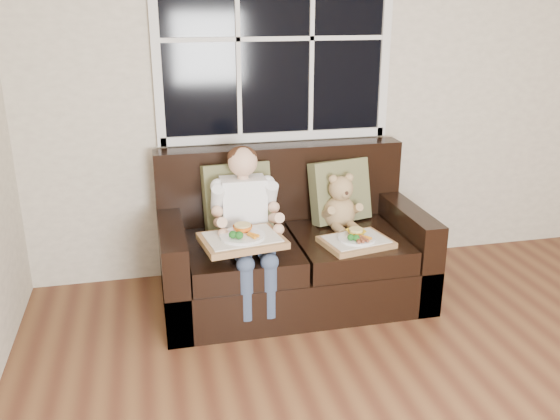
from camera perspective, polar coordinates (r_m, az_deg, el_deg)
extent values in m
cube|color=beige|center=(4.27, 6.49, 12.15)|extent=(4.50, 0.02, 2.70)
cube|color=black|center=(4.08, -0.50, 16.17)|extent=(1.50, 0.02, 1.25)
cube|color=silver|center=(4.16, -0.43, 7.11)|extent=(1.58, 0.04, 0.06)
cube|color=silver|center=(3.97, -11.94, 15.68)|extent=(0.06, 0.04, 1.37)
cube|color=silver|center=(4.30, 10.16, 16.05)|extent=(0.06, 0.04, 1.37)
cube|color=silver|center=(4.07, -0.46, 16.16)|extent=(1.50, 0.03, 0.03)
cube|color=black|center=(3.96, 1.25, -6.55)|extent=(1.70, 0.90, 0.30)
cube|color=black|center=(3.79, -10.22, -5.56)|extent=(0.15, 0.90, 0.60)
cube|color=black|center=(4.14, 11.75, -3.49)|extent=(0.15, 0.90, 0.60)
cube|color=black|center=(4.12, 0.01, 1.74)|extent=(1.70, 0.18, 0.66)
cube|color=black|center=(3.73, -3.67, -4.49)|extent=(0.68, 0.72, 0.15)
cube|color=black|center=(3.89, 6.58, -3.52)|extent=(0.68, 0.72, 0.15)
cube|color=brown|center=(3.90, -4.14, 1.27)|extent=(0.46, 0.24, 0.45)
cube|color=brown|center=(4.06, 5.79, 1.83)|extent=(0.45, 0.29, 0.43)
cube|color=white|center=(3.75, -3.54, 0.26)|extent=(0.28, 0.17, 0.39)
sphere|color=#D8A684|center=(3.65, -3.61, 4.67)|extent=(0.18, 0.18, 0.18)
ellipsoid|color=#3B2012|center=(3.66, -3.66, 5.14)|extent=(0.18, 0.18, 0.13)
cylinder|color=#323F57|center=(3.60, -4.01, -3.27)|extent=(0.11, 0.34, 0.11)
cylinder|color=#323F57|center=(3.62, -1.82, -3.09)|extent=(0.11, 0.34, 0.11)
cylinder|color=#323F57|center=(3.46, -3.28, -8.00)|extent=(0.09, 0.09, 0.32)
cylinder|color=#323F57|center=(3.49, -1.00, -7.78)|extent=(0.09, 0.09, 0.32)
cylinder|color=#D8A684|center=(3.59, -5.83, 0.05)|extent=(0.07, 0.34, 0.27)
cylinder|color=#D8A684|center=(3.64, -0.63, 0.44)|extent=(0.07, 0.34, 0.27)
ellipsoid|color=tan|center=(3.98, 5.72, -0.24)|extent=(0.24, 0.21, 0.23)
sphere|color=tan|center=(3.91, 5.88, 2.07)|extent=(0.18, 0.18, 0.16)
sphere|color=tan|center=(3.88, 5.08, 2.99)|extent=(0.06, 0.06, 0.06)
sphere|color=tan|center=(3.91, 6.69, 3.09)|extent=(0.06, 0.06, 0.06)
sphere|color=tan|center=(3.86, 6.17, 1.57)|extent=(0.06, 0.06, 0.06)
sphere|color=#301D15|center=(3.83, 6.30, 1.60)|extent=(0.03, 0.03, 0.03)
cylinder|color=tan|center=(3.88, 5.54, -1.88)|extent=(0.07, 0.13, 0.06)
cylinder|color=tan|center=(3.91, 7.00, -1.75)|extent=(0.07, 0.13, 0.06)
cube|color=#A7844B|center=(3.47, -3.66, -2.96)|extent=(0.52, 0.42, 0.04)
cube|color=beige|center=(3.46, -3.67, -2.61)|extent=(0.45, 0.36, 0.01)
cylinder|color=silver|center=(3.44, -3.64, -2.50)|extent=(0.27, 0.27, 0.02)
imported|color=orange|center=(3.48, -3.61, -1.78)|extent=(0.13, 0.13, 0.04)
cylinder|color=#E9D97F|center=(3.48, -3.61, -1.68)|extent=(0.10, 0.10, 0.02)
ellipsoid|color=#22641F|center=(3.38, -4.55, -2.38)|extent=(0.05, 0.05, 0.04)
ellipsoid|color=#22641F|center=(3.37, -3.95, -2.43)|extent=(0.05, 0.05, 0.04)
cylinder|color=orange|center=(3.40, -2.68, -2.47)|extent=(0.05, 0.07, 0.02)
cube|color=#A7844B|center=(3.72, 7.33, -3.09)|extent=(0.46, 0.39, 0.03)
cube|color=beige|center=(3.72, 7.34, -2.80)|extent=(0.41, 0.33, 0.01)
cylinder|color=silver|center=(3.70, 7.40, -2.71)|extent=(0.23, 0.23, 0.01)
imported|color=yellow|center=(3.74, 7.32, -2.15)|extent=(0.14, 0.14, 0.03)
cylinder|color=#E9D97F|center=(3.73, 7.33, -2.04)|extent=(0.09, 0.09, 0.02)
ellipsoid|color=#22641F|center=(3.64, 6.83, -2.62)|extent=(0.04, 0.04, 0.04)
ellipsoid|color=#22641F|center=(3.64, 7.34, -2.67)|extent=(0.04, 0.04, 0.04)
cylinder|color=orange|center=(3.67, 8.29, -2.68)|extent=(0.05, 0.06, 0.02)
cylinder|color=brown|center=(3.64, 7.75, -2.81)|extent=(0.03, 0.08, 0.02)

